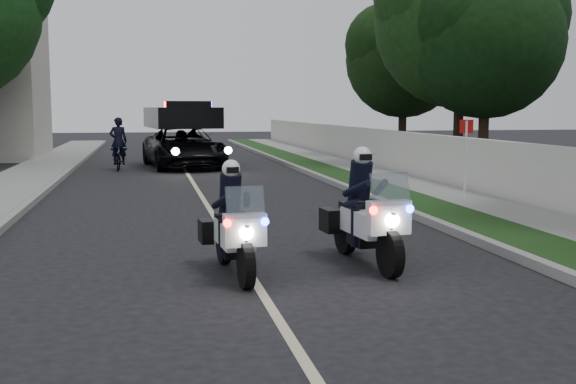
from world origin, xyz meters
name	(u,v)px	position (x,y,z in m)	size (l,w,h in m)	color
ground	(265,298)	(0.00, 0.00, 0.00)	(120.00, 120.00, 0.00)	black
curb_right	(355,191)	(4.10, 10.00, 0.07)	(0.20, 60.00, 0.15)	gray
grass_verge	(380,190)	(4.80, 10.00, 0.08)	(1.20, 60.00, 0.16)	#193814
sidewalk_right	(425,189)	(6.10, 10.00, 0.08)	(1.40, 60.00, 0.16)	gray
property_wall	(460,164)	(7.10, 10.00, 0.75)	(0.22, 60.00, 1.50)	beige
curb_left	(36,198)	(-4.10, 10.00, 0.07)	(0.20, 60.00, 0.15)	gray
lane_marking	(202,197)	(0.00, 10.00, 0.00)	(0.12, 50.00, 0.01)	#BFB78C
police_moto_left	(234,275)	(-0.22, 1.27, 0.00)	(0.66, 1.88, 1.60)	silver
police_moto_right	(365,264)	(1.76, 1.55, 0.00)	(0.72, 2.05, 1.74)	silver
police_suv	(184,167)	(0.02, 19.39, 0.00)	(2.59, 5.60, 2.72)	black
bicycle	(119,170)	(-2.40, 18.62, 0.00)	(0.58, 1.67, 0.87)	black
cyclist	(119,170)	(-2.40, 18.62, 0.00)	(0.63, 0.42, 1.75)	black
sign_post	(464,205)	(6.00, 7.29, 0.00)	(0.33, 0.33, 2.09)	#A0140B
tree_right_c	(482,173)	(10.20, 14.86, 0.00)	(5.31, 5.31, 8.85)	black
tree_right_d	(457,170)	(9.89, 16.26, 0.00)	(6.27, 6.27, 10.45)	#1B3E14
tree_right_e	(402,159)	(9.88, 22.12, 0.00)	(5.13, 5.13, 8.55)	black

